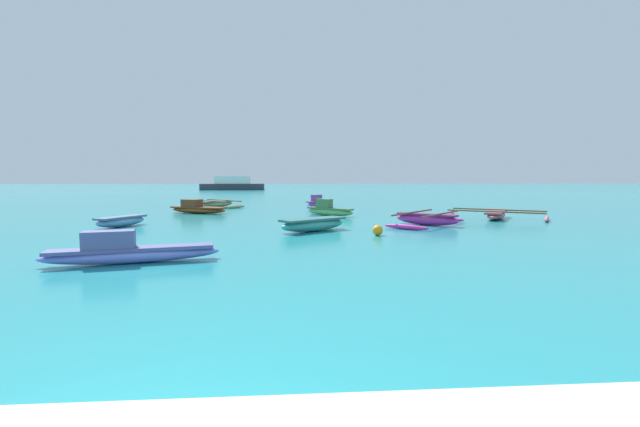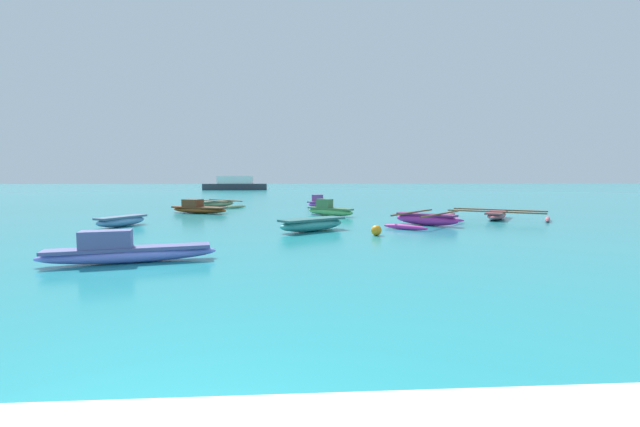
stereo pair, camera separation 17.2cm
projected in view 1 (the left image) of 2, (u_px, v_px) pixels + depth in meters
name	position (u px, v px, depth m)	size (l,w,h in m)	color
moored_boat_0	(197.00, 208.00, 23.54)	(3.49, 2.24, 0.76)	#974317
moored_boat_1	(496.00, 215.00, 20.41)	(4.72, 3.93, 0.43)	#C55F6B
moored_boat_2	(129.00, 251.00, 9.95)	(3.97, 1.49, 0.78)	#7C80E7
moored_boat_3	(313.00, 224.00, 15.80)	(2.76, 2.26, 0.48)	teal
moored_boat_4	(121.00, 221.00, 17.25)	(1.65, 2.35, 0.42)	#6794C7
moored_boat_5	(329.00, 210.00, 22.13)	(2.46, 2.40, 0.85)	#64B762
moored_boat_6	(427.00, 219.00, 17.78)	(4.05, 4.23, 0.54)	#BD2D95
moored_boat_7	(217.00, 204.00, 28.45)	(3.96, 3.96, 0.45)	#8EA06E
moored_boat_8	(319.00, 202.00, 28.68)	(2.00, 2.04, 0.82)	#C45ADD
mooring_buoy_0	(378.00, 230.00, 14.64)	(0.36, 0.36, 0.36)	orange
distant_ferry	(232.00, 184.00, 64.77)	(9.50, 2.09, 2.09)	#2D333D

